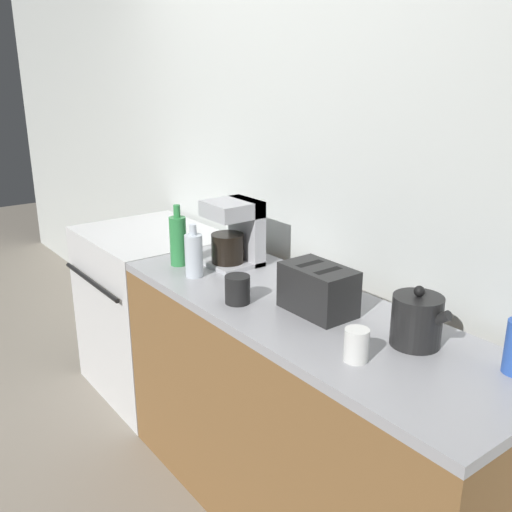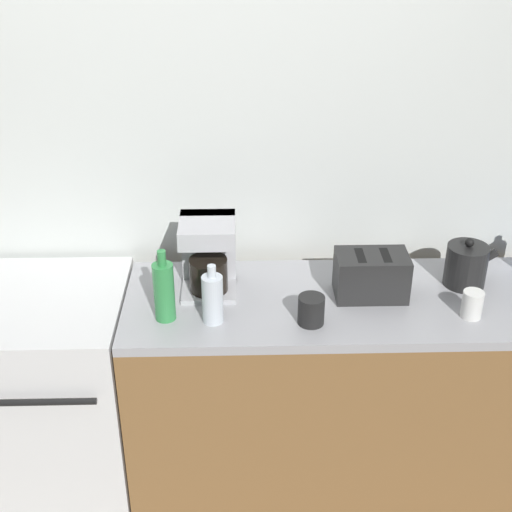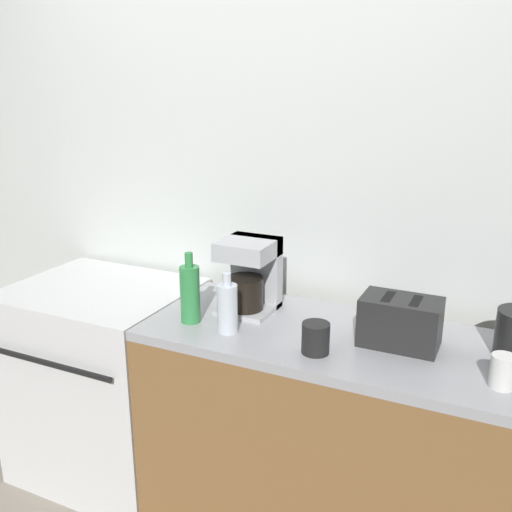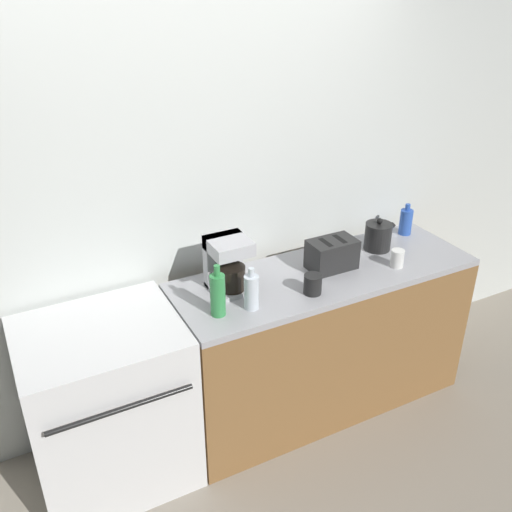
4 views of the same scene
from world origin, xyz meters
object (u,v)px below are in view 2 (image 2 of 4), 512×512
Objects in this scene: kettle at (466,265)px; coffee_maker at (208,253)px; toaster at (371,275)px; cup_white at (472,304)px; bottle_green at (164,291)px; cup_black at (311,310)px; bottle_clear at (213,298)px; stove at (36,394)px.

coffee_maker is (-0.99, 0.00, 0.07)m from kettle.
coffee_maker is (-0.61, 0.07, 0.07)m from toaster.
coffee_maker is 0.98m from cup_white.
kettle reaches higher than cup_white.
bottle_green reaches higher than cup_black.
coffee_maker is 2.86× the size of cup_white.
coffee_maker is at bearing 95.03° from bottle_clear.
kettle is 1.88× the size of cup_black.
bottle_clear is at bearing -166.53° from kettle.
stove is at bearing -177.73° from kettle.
stove is 3.17× the size of coffee_maker.
stove is 8.72× the size of cup_black.
toaster reaches higher than stove.
kettle is 1.16m from bottle_green.
stove is at bearing -174.53° from coffee_maker.
bottle_green reaches higher than toaster.
kettle is at bearing 10.47° from toaster.
bottle_clear is at bearing -84.97° from coffee_maker.
cup_black is (0.37, -0.25, -0.10)m from coffee_maker.
cup_black is (-0.24, -0.18, -0.03)m from toaster.
bottle_green is 2.57× the size of cup_black.
kettle is at bearing -0.05° from coffee_maker.
coffee_maker is at bearing 145.37° from cup_black.
toaster is at bearing 155.02° from cup_white.
toaster is 1.18× the size of bottle_clear.
bottle_green is at bearing 172.32° from bottle_clear.
coffee_maker is at bearing 54.29° from bottle_green.
coffee_maker is 1.29× the size of bottle_clear.
bottle_green reaches higher than bottle_clear.
cup_white is (-0.04, -0.23, -0.03)m from kettle.
stove is 9.06× the size of cup_white.
toaster is 0.62m from coffee_maker.
kettle reaches higher than stove.
bottle_green is (-0.15, -0.21, -0.04)m from coffee_maker.
cup_black is at bearing -157.84° from kettle.
toaster is (-0.38, -0.07, 0.00)m from kettle.
cup_white is at bearing -24.98° from toaster.
coffee_maker is at bearing 173.35° from toaster.
bottle_green reaches higher than cup_white.
coffee_maker is 2.75× the size of cup_black.
bottle_clear is 0.35m from cup_black.
bottle_green reaches higher than stove.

